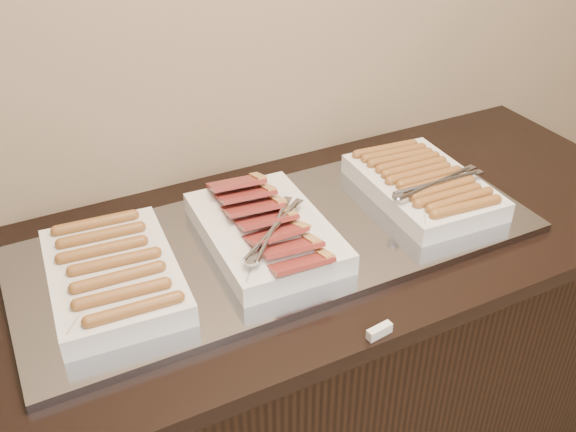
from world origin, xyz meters
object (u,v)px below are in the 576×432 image
(counter, at_px, (277,378))
(dish_left, at_px, (113,273))
(warming_tray, at_px, (280,240))
(dish_right, at_px, (423,184))
(dish_center, at_px, (266,230))

(counter, distance_m, dish_left, 0.62)
(dish_left, bearing_deg, warming_tray, 3.75)
(dish_right, bearing_deg, dish_left, -177.54)
(warming_tray, height_order, dish_right, dish_right)
(warming_tray, relative_size, dish_right, 3.03)
(warming_tray, relative_size, dish_center, 2.84)
(warming_tray, distance_m, dish_center, 0.06)
(dish_left, height_order, dish_right, dish_right)
(dish_left, distance_m, dish_center, 0.35)
(warming_tray, bearing_deg, dish_left, -180.00)
(counter, bearing_deg, warming_tray, 0.00)
(dish_center, relative_size, dish_right, 1.07)
(dish_left, xyz_separation_m, dish_center, (0.35, -0.00, 0.00))
(dish_left, bearing_deg, dish_center, 3.18)
(counter, height_order, dish_right, dish_right)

